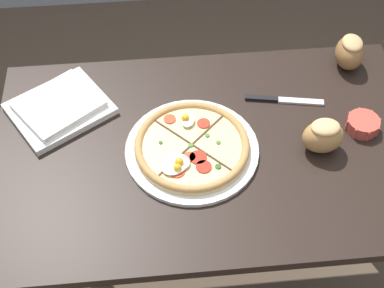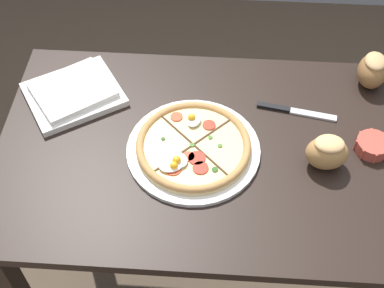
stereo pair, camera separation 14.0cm
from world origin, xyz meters
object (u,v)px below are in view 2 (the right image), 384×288
(ramekin_bowl, at_px, (371,145))
(napkin_folded, at_px, (72,93))
(knife_main, at_px, (294,111))
(pizza, at_px, (192,147))
(bread_piece_near, at_px, (326,152))
(dining_table, at_px, (211,175))
(bread_piece_mid, at_px, (371,70))

(ramekin_bowl, bearing_deg, napkin_folded, 170.28)
(napkin_folded, bearing_deg, knife_main, -1.76)
(pizza, relative_size, ramekin_bowl, 3.75)
(napkin_folded, bearing_deg, ramekin_bowl, -9.72)
(bread_piece_near, bearing_deg, knife_main, 109.41)
(knife_main, bearing_deg, ramekin_bowl, -21.90)
(dining_table, relative_size, bread_piece_mid, 9.58)
(napkin_folded, distance_m, knife_main, 0.64)
(dining_table, height_order, bread_piece_near, bread_piece_near)
(bread_piece_near, height_order, bread_piece_mid, bread_piece_mid)
(pizza, height_order, napkin_folded, pizza)
(pizza, relative_size, bread_piece_mid, 2.92)
(pizza, height_order, bread_piece_near, bread_piece_near)
(pizza, bearing_deg, bread_piece_mid, 30.24)
(pizza, height_order, bread_piece_mid, bread_piece_mid)
(bread_piece_mid, relative_size, knife_main, 0.54)
(napkin_folded, height_order, bread_piece_near, bread_piece_near)
(ramekin_bowl, relative_size, bread_piece_mid, 0.78)
(bread_piece_near, xyz_separation_m, knife_main, (-0.06, 0.18, -0.05))
(ramekin_bowl, relative_size, bread_piece_near, 0.85)
(napkin_folded, distance_m, bread_piece_mid, 0.87)
(napkin_folded, height_order, bread_piece_mid, bread_piece_mid)
(pizza, bearing_deg, ramekin_bowl, 4.44)
(pizza, relative_size, bread_piece_near, 3.20)
(knife_main, bearing_deg, napkin_folded, -171.32)
(dining_table, relative_size, ramekin_bowl, 12.33)
(pizza, bearing_deg, dining_table, 15.11)
(ramekin_bowl, xyz_separation_m, knife_main, (-0.19, 0.12, -0.01))
(pizza, height_order, ramekin_bowl, pizza)
(napkin_folded, bearing_deg, bread_piece_near, -15.85)
(napkin_folded, xyz_separation_m, bread_piece_near, (0.70, -0.20, 0.03))
(pizza, bearing_deg, bread_piece_near, -3.28)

